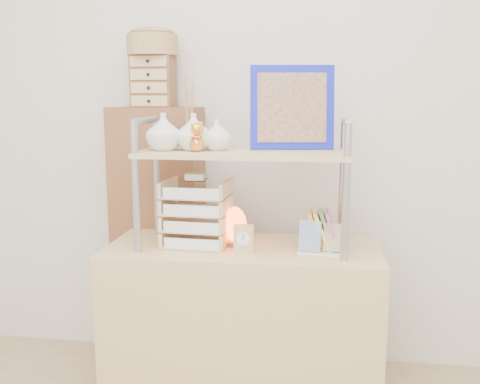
% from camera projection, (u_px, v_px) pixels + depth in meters
% --- Properties ---
extents(desk, '(1.20, 0.50, 0.75)m').
position_uv_depth(desk, '(243.00, 326.00, 2.42)').
color(desk, tan).
rests_on(desk, ground).
extents(cabinet, '(0.46, 0.26, 1.35)m').
position_uv_depth(cabinet, '(159.00, 237.00, 2.80)').
color(cabinet, brown).
rests_on(cabinet, ground).
extents(hutch, '(0.90, 0.34, 0.79)m').
position_uv_depth(hutch, '(229.00, 145.00, 2.30)').
color(hutch, '#9399A1').
rests_on(hutch, desk).
extents(letter_tray, '(0.28, 0.26, 0.32)m').
position_uv_depth(letter_tray, '(197.00, 216.00, 2.36)').
color(letter_tray, tan).
rests_on(letter_tray, desk).
extents(salt_lamp, '(0.11, 0.11, 0.17)m').
position_uv_depth(salt_lamp, '(235.00, 226.00, 2.37)').
color(salt_lamp, brown).
rests_on(salt_lamp, desk).
extents(desk_clock, '(0.09, 0.04, 0.12)m').
position_uv_depth(desk_clock, '(244.00, 239.00, 2.26)').
color(desk_clock, tan).
rests_on(desk_clock, desk).
extents(postcard_stand, '(0.20, 0.08, 0.14)m').
position_uv_depth(postcard_stand, '(321.00, 245.00, 2.24)').
color(postcard_stand, white).
rests_on(postcard_stand, desk).
extents(drawer_chest, '(0.20, 0.16, 0.25)m').
position_uv_depth(drawer_chest, '(153.00, 82.00, 2.63)').
color(drawer_chest, brown).
rests_on(drawer_chest, cabinet).
extents(woven_basket, '(0.25, 0.25, 0.10)m').
position_uv_depth(woven_basket, '(152.00, 45.00, 2.61)').
color(woven_basket, brown).
rests_on(woven_basket, drawer_chest).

